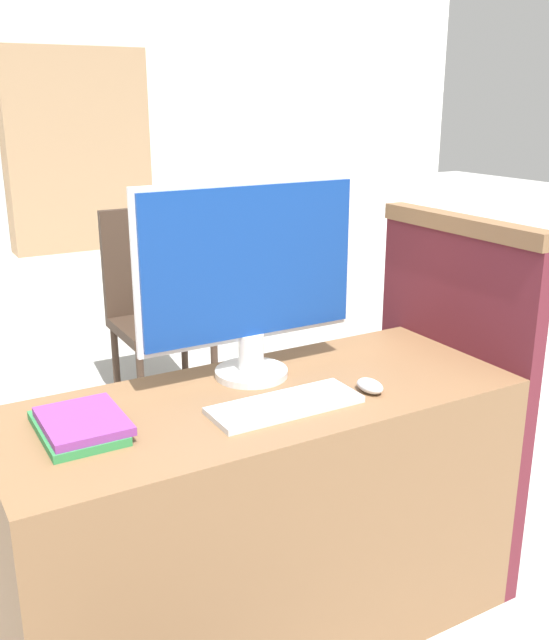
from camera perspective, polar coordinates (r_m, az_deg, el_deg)
The scene contains 8 objects.
desk at distance 2.06m, azimuth -0.86°, elevation -15.50°, with size 1.38×0.56×0.74m.
carrel_divider at distance 2.38m, azimuth 13.83°, elevation -5.46°, with size 0.07×0.66×1.15m.
monitor at distance 1.93m, azimuth -1.97°, elevation 3.65°, with size 0.65×0.21×0.55m.
keyboard at distance 1.81m, azimuth 0.86°, elevation -6.81°, with size 0.39×0.15×0.02m.
mouse at distance 1.92m, azimuth 7.64°, elevation -5.24°, with size 0.06×0.09×0.03m.
book_stack at distance 1.74m, azimuth -15.28°, elevation -8.09°, with size 0.19×0.26×0.04m.
far_chair at distance 3.61m, azimuth -9.56°, elevation 1.56°, with size 0.44×0.44×0.97m.
bookshelf_far at distance 7.49m, azimuth -15.47°, elevation 12.89°, with size 1.40×0.32×1.95m.
Camera 1 is at (-0.83, -1.24, 1.49)m, focal length 40.00 mm.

